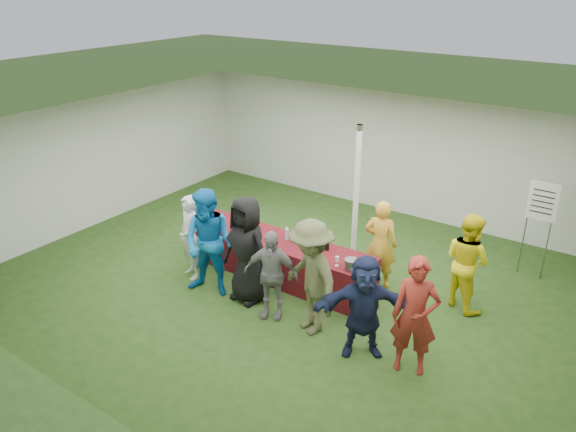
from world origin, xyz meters
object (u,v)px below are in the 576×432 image
Objects in this scene: staff_pourer at (380,244)px; customer_2 at (247,250)px; customer_3 at (271,274)px; customer_4 at (311,277)px; wine_list_sign at (541,209)px; customer_1 at (209,243)px; staff_back at (467,261)px; serving_table at (279,258)px; customer_0 at (190,237)px; customer_5 at (364,306)px; customer_6 at (415,316)px; dump_bucket at (351,264)px.

staff_pourer is 0.87× the size of customer_2.
customer_4 is (0.72, 0.03, 0.17)m from customer_3.
customer_2 is (-3.69, -3.54, -0.40)m from wine_list_sign.
customer_1 is 1.27m from customer_3.
serving_table is at bearing 44.46° from staff_back.
customer_0 is (-5.00, -3.53, -0.54)m from wine_list_sign.
customer_4 is at bearing 142.92° from customer_5.
customer_2 reaches higher than staff_pourer.
customer_4 is 1.06× the size of customer_6.
customer_6 is at bearing -20.53° from customer_3.
dump_bucket reaches higher than serving_table.
staff_pourer reaches higher than customer_0.
customer_0 is 0.85× the size of customer_2.
customer_1 is at bearing -158.31° from dump_bucket.
serving_table is 2.00× the size of wine_list_sign.
customer_0 is 1.31m from customer_2.
staff_back is at bearing 70.52° from customer_6.
customer_1 is 2.90m from customer_5.
customer_0 is at bearing -167.10° from dump_bucket.
staff_pourer is 2.31m from customer_2.
customer_5 is (2.26, -0.20, -0.14)m from customer_2.
serving_table is 2.26× the size of staff_pourer.
wine_list_sign is 4.40m from customer_4.
customer_1 is (-2.22, -1.88, 0.14)m from staff_pourer.
customer_3 is at bearing -9.73° from customer_2.
customer_2 is 0.67m from customer_3.
staff_pourer reaches higher than dump_bucket.
staff_back is at bearing -111.69° from wine_list_sign.
customer_4 is at bearing 72.14° from staff_pourer.
staff_pourer is at bearing 41.02° from customer_3.
staff_back reaches higher than staff_pourer.
wine_list_sign reaches higher than customer_6.
customer_0 is at bearing -145.91° from serving_table.
customer_1 is at bearing -119.83° from serving_table.
customer_5 is (0.69, -0.87, -0.06)m from dump_bucket.
customer_3 is (0.62, -1.07, 0.37)m from serving_table.
customer_0 is at bearing 159.43° from customer_6.
staff_back is 3.16m from customer_3.
customer_4 is 1.18× the size of customer_5.
customer_1 is (-0.63, -1.10, 0.56)m from serving_table.
wine_list_sign is 1.16× the size of customer_0.
customer_1 is (-4.33, -3.75, -0.38)m from wine_list_sign.
staff_back reaches higher than dump_bucket.
customer_1 is 1.02× the size of customer_4.
customer_1 reaches higher than customer_6.
staff_pourer is 0.97× the size of staff_back.
customer_0 reaches higher than serving_table.
customer_0 is at bearing 152.73° from customer_3.
customer_1 reaches higher than customer_2.
serving_table is 1.04m from customer_2.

